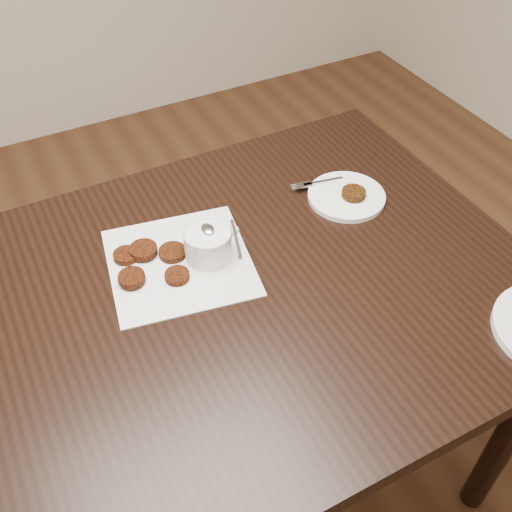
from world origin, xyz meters
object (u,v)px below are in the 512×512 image
Objects in this scene: table at (199,411)px; sauce_ramekin at (207,232)px; napkin at (180,262)px; plate_with_patty at (347,194)px.

table is 10.41× the size of sauce_ramekin.
sauce_ramekin is (0.06, -0.01, 0.07)m from napkin.
sauce_ramekin is at bearing -11.32° from napkin.
sauce_ramekin reaches higher than plate_with_patty.
table is at bearing -132.39° from sauce_ramekin.
table is 0.47m from sauce_ramekin.
sauce_ramekin is at bearing -175.24° from plate_with_patty.
plate_with_patty is at bearing 16.34° from table.
napkin is at bearing -177.57° from plate_with_patty.
napkin is (0.03, 0.12, 0.38)m from table.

